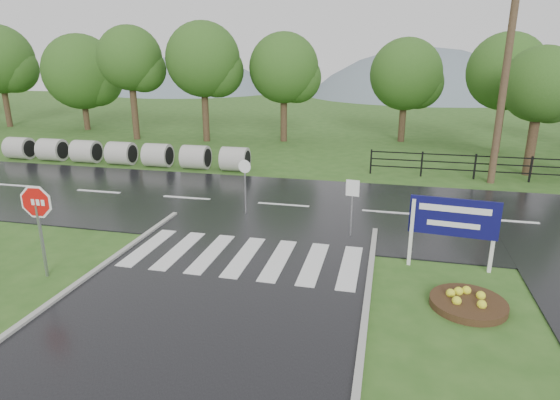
# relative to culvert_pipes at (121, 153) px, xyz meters

# --- Properties ---
(ground) EXTENTS (120.00, 120.00, 0.00)m
(ground) POSITION_rel_culvert_pipes_xyz_m (9.91, -15.00, -0.60)
(ground) COLOR #2E571D
(ground) RESTS_ON ground
(main_road) EXTENTS (90.00, 8.00, 0.04)m
(main_road) POSITION_rel_culvert_pipes_xyz_m (9.91, -5.00, -0.60)
(main_road) COLOR black
(main_road) RESTS_ON ground
(crosswalk) EXTENTS (6.50, 2.80, 0.02)m
(crosswalk) POSITION_rel_culvert_pipes_xyz_m (9.91, -10.00, -0.54)
(crosswalk) COLOR silver
(crosswalk) RESTS_ON ground
(fence_west) EXTENTS (9.58, 0.08, 1.20)m
(fence_west) POSITION_rel_culvert_pipes_xyz_m (17.66, 1.00, 0.12)
(fence_west) COLOR black
(fence_west) RESTS_ON ground
(hills) EXTENTS (102.00, 48.00, 48.00)m
(hills) POSITION_rel_culvert_pipes_xyz_m (13.40, 50.00, -16.14)
(hills) COLOR slate
(hills) RESTS_ON ground
(treeline) EXTENTS (83.20, 5.20, 10.00)m
(treeline) POSITION_rel_culvert_pipes_xyz_m (10.91, 9.00, -0.60)
(treeline) COLOR #265018
(treeline) RESTS_ON ground
(culvert_pipes) EXTENTS (13.90, 1.20, 1.20)m
(culvert_pipes) POSITION_rel_culvert_pipes_xyz_m (0.00, 0.00, 0.00)
(culvert_pipes) COLOR #9E9B93
(culvert_pipes) RESTS_ON ground
(stop_sign) EXTENTS (1.16, 0.09, 2.62)m
(stop_sign) POSITION_rel_culvert_pipes_xyz_m (5.23, -12.25, 1.23)
(stop_sign) COLOR #939399
(stop_sign) RESTS_ON ground
(estate_billboard) EXTENTS (2.26, 0.28, 1.98)m
(estate_billboard) POSITION_rel_culvert_pipes_xyz_m (15.50, -9.34, 0.76)
(estate_billboard) COLOR silver
(estate_billboard) RESTS_ON ground
(flower_bed) EXTENTS (1.72, 1.72, 0.34)m
(flower_bed) POSITION_rel_culvert_pipes_xyz_m (15.73, -11.39, -0.47)
(flower_bed) COLOR #332111
(flower_bed) RESTS_ON ground
(reg_sign_small) EXTENTS (0.42, 0.08, 1.89)m
(reg_sign_small) POSITION_rel_culvert_pipes_xyz_m (12.72, -7.68, 0.76)
(reg_sign_small) COLOR #939399
(reg_sign_small) RESTS_ON ground
(reg_sign_round) EXTENTS (0.47, 0.09, 2.03)m
(reg_sign_round) POSITION_rel_culvert_pipes_xyz_m (8.81, -6.32, 0.71)
(reg_sign_round) COLOR #939399
(reg_sign_round) RESTS_ON ground
(utility_pole_east) EXTENTS (1.66, 0.35, 9.34)m
(utility_pole_east) POSITION_rel_culvert_pipes_xyz_m (18.32, 0.50, 4.14)
(utility_pole_east) COLOR #473523
(utility_pole_east) RESTS_ON ground
(entrance_tree_left) EXTENTS (3.46, 3.46, 6.01)m
(entrance_tree_left) POSITION_rel_culvert_pipes_xyz_m (20.31, 2.50, 3.63)
(entrance_tree_left) COLOR #3D2B1C
(entrance_tree_left) RESTS_ON ground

